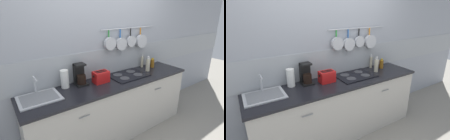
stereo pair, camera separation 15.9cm
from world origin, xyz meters
TOP-DOWN VIEW (x-y plane):
  - ground_plane at (0.00, 0.00)m, footprint 12.00×12.00m
  - wall_back at (0.00, 0.34)m, footprint 7.20×0.15m
  - cabinet_base at (0.00, -0.00)m, footprint 2.58×0.58m
  - countertop at (0.00, 0.00)m, footprint 2.62×0.60m
  - sink_basin at (-1.03, 0.10)m, footprint 0.47×0.38m
  - paper_towel_roll at (-0.66, 0.21)m, footprint 0.11×0.11m
  - coffee_maker at (-0.45, 0.19)m, footprint 0.16×0.18m
  - toaster at (-0.18, 0.08)m, footprint 0.24×0.14m
  - cooktop at (0.31, 0.06)m, footprint 0.60×0.44m
  - bottle_hot_sauce at (0.73, 0.03)m, footprint 0.07×0.07m
  - bottle_sesame_oil at (0.80, 0.24)m, footprint 0.05×0.05m
  - bottle_dish_soap at (0.87, 0.15)m, footprint 0.06×0.06m
  - bottle_olive_oil at (0.95, 0.13)m, footprint 0.07×0.07m

SIDE VIEW (x-z plane):
  - ground_plane at x=0.00m, z-range 0.00..0.00m
  - cabinet_base at x=0.00m, z-range 0.00..0.88m
  - countertop at x=0.00m, z-range 0.88..0.91m
  - cooktop at x=0.31m, z-range 0.91..0.93m
  - sink_basin at x=-1.03m, z-range 0.81..1.05m
  - bottle_olive_oil at x=0.95m, z-range 0.90..1.07m
  - toaster at x=-0.18m, z-range 0.91..1.08m
  - bottle_dish_soap at x=0.87m, z-range 0.90..1.09m
  - bottle_sesame_oil at x=0.80m, z-range 0.90..1.14m
  - bottle_hot_sauce at x=0.73m, z-range 0.90..1.15m
  - paper_towel_roll at x=-0.66m, z-range 0.91..1.16m
  - coffee_maker at x=-0.45m, z-range 0.89..1.19m
  - wall_back at x=0.00m, z-range -0.03..2.57m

